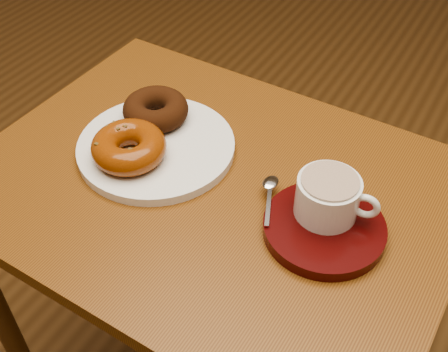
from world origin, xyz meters
The scene contains 8 objects.
ground centered at (0.00, 0.00, 0.00)m, with size 6.00×6.00×0.00m, color brown.
cafe_table centered at (-0.25, -0.29, 0.57)m, with size 0.74×0.57×0.68m.
donut_plate centered at (-0.37, -0.28, 0.69)m, with size 0.25×0.25×0.02m, color white.
donut_cinnamon centered at (-0.40, -0.23, 0.72)m, with size 0.11×0.11×0.04m, color #36190A.
donut_caramel centered at (-0.38, -0.33, 0.72)m, with size 0.14×0.14×0.04m.
saucer centered at (-0.07, -0.30, 0.69)m, with size 0.17×0.17×0.02m, color #380707.
coffee_cup centered at (-0.08, -0.28, 0.73)m, with size 0.12×0.09×0.06m.
teaspoon centered at (-0.16, -0.28, 0.70)m, with size 0.05×0.10×0.01m.
Camera 1 is at (0.07, -0.81, 1.27)m, focal length 45.00 mm.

